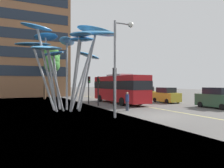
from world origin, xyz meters
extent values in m
cube|color=#54514F|center=(0.00, 0.00, -0.05)|extent=(120.00, 240.00, 0.10)
cube|color=gray|center=(-10.04, 0.00, -0.03)|extent=(16.00, 240.00, 0.05)
cube|color=#E0D666|center=(2.96, 0.00, 0.00)|extent=(0.16, 144.00, 0.01)
cube|color=red|center=(2.13, 10.91, 1.92)|extent=(2.73, 10.64, 3.14)
cube|color=black|center=(2.13, 10.91, 2.36)|extent=(2.76, 10.75, 1.01)
cube|color=yellow|center=(2.00, 16.14, 3.19)|extent=(1.37, 0.13, 0.36)
cube|color=#B2B2B7|center=(2.13, 10.91, 3.61)|extent=(1.95, 3.75, 0.24)
cylinder|color=black|center=(3.29, 14.22, 0.48)|extent=(0.30, 0.97, 0.96)
cylinder|color=black|center=(0.81, 14.16, 0.48)|extent=(0.30, 0.97, 0.96)
cylinder|color=black|center=(3.44, 8.03, 0.48)|extent=(0.30, 0.97, 0.96)
cylinder|color=black|center=(0.96, 7.97, 0.48)|extent=(0.30, 0.97, 0.96)
cylinder|color=#9EA0A5|center=(-4.00, 6.59, 3.93)|extent=(2.79, 0.21, 7.92)
ellipsoid|color=#4CA3E5|center=(-2.70, 6.59, 7.86)|extent=(4.13, 1.63, 1.07)
cylinder|color=#9EA0A5|center=(-3.77, 7.65, 2.77)|extent=(1.75, 1.06, 5.60)
ellipsoid|color=#4299E0|center=(-3.03, 8.05, 5.54)|extent=(3.41, 2.86, 0.99)
cylinder|color=#9EA0A5|center=(-5.42, 7.84, 3.46)|extent=(0.54, 1.38, 6.95)
ellipsoid|color=#4CA3E5|center=(-5.27, 8.41, 6.91)|extent=(2.62, 4.59, 0.61)
cylinder|color=#9EA0A5|center=(-6.36, 8.31, 2.81)|extent=(0.66, 1.40, 5.66)
ellipsoid|color=#2D7FD1|center=(-6.57, 8.88, 5.62)|extent=(2.46, 3.66, 0.47)
cylinder|color=#9EA0A5|center=(-6.88, 8.55, 3.69)|extent=(1.10, 1.70, 7.41)
ellipsoid|color=#388EDB|center=(-7.30, 9.27, 7.37)|extent=(3.01, 3.55, 0.70)
cylinder|color=#9EA0A5|center=(-7.74, 7.45, 3.13)|extent=(2.12, 1.07, 6.32)
ellipsoid|color=#4299E0|center=(-8.67, 7.85, 6.26)|extent=(3.71, 2.71, 0.28)
cylinder|color=#9EA0A5|center=(-7.66, 5.71, 3.64)|extent=(2.04, 1.08, 7.34)
ellipsoid|color=#388EDB|center=(-8.55, 5.30, 7.29)|extent=(3.10, 2.27, 0.47)
cylinder|color=#9EA0A5|center=(-6.94, 5.75, 2.79)|extent=(1.86, 1.39, 5.65)
ellipsoid|color=#4CA3E5|center=(-7.73, 5.19, 5.58)|extent=(3.50, 2.95, 0.75)
cylinder|color=#9EA0A5|center=(-5.55, 4.45, 3.29)|extent=(0.43, 2.46, 6.65)
ellipsoid|color=#388EDB|center=(-5.44, 3.33, 6.59)|extent=(1.61, 3.90, 0.90)
cylinder|color=#9EA0A5|center=(-5.32, 4.97, 3.18)|extent=(0.67, 1.85, 6.41)
ellipsoid|color=#2D7FD1|center=(-5.10, 4.17, 6.36)|extent=(2.20, 3.47, 0.86)
cylinder|color=#9EA0A5|center=(-4.21, 5.05, 3.56)|extent=(1.46, 1.45, 7.16)
ellipsoid|color=#4CA3E5|center=(-3.63, 4.47, 7.12)|extent=(3.75, 3.76, 0.94)
cylinder|color=black|center=(-2.16, 3.73, 1.98)|extent=(0.12, 0.12, 3.96)
cube|color=black|center=(-2.16, 3.59, 3.56)|extent=(0.28, 0.24, 0.80)
sphere|color=#390706|center=(-2.16, 3.46, 3.82)|extent=(0.18, 0.18, 0.18)
sphere|color=#3A2707|center=(-2.16, 3.46, 3.56)|extent=(0.18, 0.18, 0.18)
sphere|color=green|center=(-2.16, 3.46, 3.30)|extent=(0.18, 0.18, 0.18)
cylinder|color=black|center=(-1.65, 8.79, 1.67)|extent=(0.12, 0.12, 3.34)
cube|color=black|center=(-1.65, 8.65, 2.94)|extent=(0.28, 0.24, 0.80)
sphere|color=red|center=(-1.65, 8.52, 3.20)|extent=(0.18, 0.18, 0.18)
sphere|color=#3A2707|center=(-1.65, 8.52, 2.94)|extent=(0.18, 0.18, 0.18)
sphere|color=black|center=(-1.65, 8.52, 2.68)|extent=(0.18, 0.18, 0.18)
cylinder|color=black|center=(-1.81, 11.52, 1.71)|extent=(0.12, 0.12, 3.42)
cube|color=black|center=(-1.81, 11.38, 3.02)|extent=(0.28, 0.24, 0.80)
sphere|color=#390706|center=(-1.81, 11.25, 3.28)|extent=(0.18, 0.18, 0.18)
sphere|color=#3A2707|center=(-1.81, 11.25, 3.02)|extent=(0.18, 0.18, 0.18)
sphere|color=green|center=(-1.81, 11.25, 2.76)|extent=(0.18, 0.18, 0.18)
cube|color=#2D5138|center=(8.82, 1.74, 0.82)|extent=(1.88, 4.24, 1.27)
cube|color=black|center=(8.82, 1.74, 1.80)|extent=(1.73, 2.33, 0.69)
cylinder|color=black|center=(9.76, 3.06, 0.30)|extent=(0.20, 0.60, 0.60)
cylinder|color=black|center=(7.88, 3.06, 0.30)|extent=(0.20, 0.60, 0.60)
cylinder|color=black|center=(7.88, 0.43, 0.30)|extent=(0.20, 0.60, 0.60)
cube|color=gold|center=(8.25, 9.08, 0.75)|extent=(1.83, 3.98, 1.14)
cube|color=black|center=(8.25, 9.08, 1.67)|extent=(1.68, 2.19, 0.70)
cylinder|color=black|center=(9.17, 10.31, 0.30)|extent=(0.20, 0.60, 0.60)
cylinder|color=black|center=(7.34, 10.31, 0.30)|extent=(0.20, 0.60, 0.60)
cylinder|color=black|center=(9.17, 7.85, 0.30)|extent=(0.20, 0.60, 0.60)
cylinder|color=black|center=(7.34, 7.85, 0.30)|extent=(0.20, 0.60, 0.60)
cube|color=gold|center=(8.74, 14.69, 0.76)|extent=(1.75, 4.49, 1.17)
cube|color=black|center=(8.74, 14.69, 1.71)|extent=(1.61, 2.47, 0.72)
cylinder|color=black|center=(9.62, 16.08, 0.30)|extent=(0.20, 0.60, 0.60)
cylinder|color=black|center=(7.86, 16.08, 0.30)|extent=(0.20, 0.60, 0.60)
cylinder|color=black|center=(9.62, 13.30, 0.30)|extent=(0.20, 0.60, 0.60)
cylinder|color=black|center=(7.86, 13.30, 0.30)|extent=(0.20, 0.60, 0.60)
cylinder|color=gray|center=(-3.50, 0.81, 3.65)|extent=(0.18, 0.18, 7.29)
cylinder|color=gray|center=(-2.82, 0.81, 7.14)|extent=(1.37, 0.12, 0.12)
sphere|color=silver|center=(-2.13, 0.81, 7.14)|extent=(0.44, 0.44, 0.44)
cylinder|color=brown|center=(-5.48, 22.61, 1.96)|extent=(0.38, 0.38, 3.93)
sphere|color=#387A33|center=(-4.47, 21.85, 6.25)|extent=(2.57, 2.57, 2.57)
sphere|color=#387A33|center=(-4.47, 21.72, 5.51)|extent=(2.52, 2.52, 2.52)
sphere|color=#387A33|center=(-4.33, 22.99, 7.25)|extent=(2.83, 2.83, 2.83)
cylinder|color=#2D3342|center=(-0.63, 3.99, 0.44)|extent=(0.29, 0.29, 0.88)
cylinder|color=navy|center=(-0.63, 3.99, 1.21)|extent=(0.34, 0.34, 0.66)
sphere|color=tan|center=(-0.63, 3.99, 1.65)|extent=(0.22, 0.22, 0.22)
cube|color=#8E6042|center=(-8.94, 35.07, 13.24)|extent=(18.21, 14.72, 26.48)
cube|color=#1E2838|center=(-8.94, 27.69, 4.80)|extent=(17.12, 0.08, 1.85)
cube|color=#1E2838|center=(-8.94, 27.69, 8.11)|extent=(17.12, 0.08, 1.85)
cube|color=#1E2838|center=(-8.94, 27.69, 11.42)|extent=(17.12, 0.08, 1.85)
cube|color=#1E2838|center=(-8.94, 27.69, 14.73)|extent=(17.12, 0.08, 1.85)
camera|label=1|loc=(-10.62, -13.52, 2.60)|focal=34.26mm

